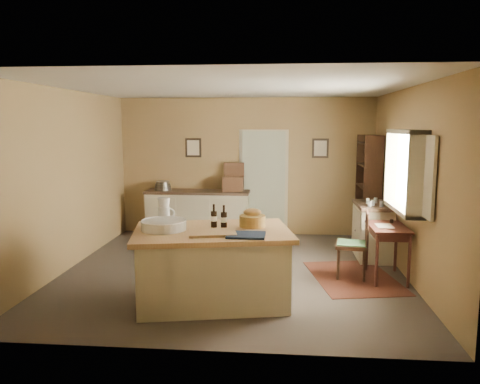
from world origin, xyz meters
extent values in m
plane|color=#4F443D|center=(0.00, 0.00, 0.00)|extent=(5.00, 5.00, 0.00)
cube|color=olive|center=(0.00, 2.50, 1.35)|extent=(5.00, 0.10, 2.70)
cube|color=olive|center=(0.00, -2.50, 1.35)|extent=(5.00, 0.10, 2.70)
cube|color=olive|center=(-2.50, 0.00, 1.35)|extent=(0.10, 5.00, 2.70)
cube|color=olive|center=(2.50, 0.00, 1.35)|extent=(0.10, 5.00, 2.70)
plane|color=silver|center=(0.00, 0.00, 2.70)|extent=(5.00, 5.00, 0.00)
cube|color=#AFB59B|center=(0.35, 2.47, 1.05)|extent=(0.97, 0.06, 2.11)
cube|color=black|center=(-1.05, 2.48, 1.72)|extent=(0.32, 0.02, 0.38)
cube|color=beige|center=(-1.05, 2.47, 1.72)|extent=(0.24, 0.01, 0.30)
cube|color=black|center=(1.45, 2.48, 1.72)|extent=(0.32, 0.02, 0.38)
cube|color=beige|center=(1.45, 2.47, 1.72)|extent=(0.24, 0.01, 0.30)
cube|color=#C3B899|center=(2.38, -0.20, 1.02)|extent=(0.25, 1.32, 0.06)
cube|color=#C3B899|center=(2.38, -0.20, 2.08)|extent=(0.25, 1.32, 0.06)
cube|color=white|center=(2.50, -0.20, 1.55)|extent=(0.01, 1.20, 1.00)
cube|color=#C3B899|center=(2.46, -1.02, 1.55)|extent=(0.04, 0.35, 1.00)
cube|color=#C3B899|center=(2.46, 0.62, 1.55)|extent=(0.04, 0.35, 1.00)
cube|color=#C3B899|center=(-0.13, -1.23, 0.42)|extent=(1.92, 1.40, 0.85)
cube|color=#9F7950|center=(-0.13, -1.23, 0.88)|extent=(2.07, 1.56, 0.06)
cylinder|color=white|center=(-0.71, -1.28, 0.96)|extent=(0.54, 0.54, 0.11)
cube|color=#9F7950|center=(-0.09, -1.45, 0.92)|extent=(0.61, 0.48, 0.03)
cube|color=black|center=(0.31, -1.52, 0.92)|extent=(0.44, 0.35, 0.02)
cylinder|color=brown|center=(0.34, -0.99, 0.98)|extent=(0.33, 0.33, 0.14)
cylinder|color=black|center=(-0.13, -1.08, 1.05)|extent=(0.08, 0.08, 0.29)
cylinder|color=black|center=(0.00, -1.13, 1.05)|extent=(0.08, 0.08, 0.29)
cube|color=#C3B899|center=(-0.92, 2.20, 0.42)|extent=(1.98, 0.54, 0.85)
cube|color=#332319|center=(-0.92, 2.20, 0.88)|extent=(2.02, 0.57, 0.05)
cube|color=#492D1C|center=(-0.23, 2.20, 1.04)|extent=(0.40, 0.30, 0.28)
cylinder|color=#59544F|center=(-1.61, 2.20, 0.99)|extent=(0.34, 0.34, 0.18)
cube|color=#54221A|center=(1.75, -0.15, 0.00)|extent=(1.37, 1.77, 0.01)
cube|color=#371813|center=(2.20, -0.15, 0.75)|extent=(0.50, 0.82, 0.03)
cube|color=#371813|center=(2.20, -0.15, 0.68)|extent=(0.44, 0.76, 0.10)
cube|color=silver|center=(2.15, -0.15, 0.77)|extent=(0.22, 0.30, 0.01)
cylinder|color=black|center=(2.30, 0.08, 0.79)|extent=(0.05, 0.05, 0.05)
cylinder|color=#371813|center=(1.99, -0.52, 0.36)|extent=(0.04, 0.04, 0.72)
cylinder|color=#371813|center=(2.41, -0.52, 0.36)|extent=(0.04, 0.04, 0.72)
cylinder|color=#371813|center=(1.99, 0.22, 0.36)|extent=(0.04, 0.04, 0.72)
cylinder|color=#371813|center=(2.41, 0.22, 0.36)|extent=(0.04, 0.04, 0.72)
cube|color=#C3B899|center=(2.20, 0.94, 0.42)|extent=(0.51, 0.92, 0.85)
cube|color=#332319|center=(2.20, 0.94, 0.88)|extent=(0.54, 0.96, 0.05)
cylinder|color=silver|center=(2.17, 0.80, 0.95)|extent=(0.22, 0.22, 0.09)
cube|color=black|center=(2.31, 1.57, 0.99)|extent=(0.34, 0.04, 1.99)
cube|color=black|center=(2.31, 2.43, 0.99)|extent=(0.34, 0.04, 1.99)
cube|color=black|center=(2.47, 2.00, 0.99)|extent=(0.02, 0.89, 1.99)
cube|color=black|center=(2.31, 2.00, 0.05)|extent=(0.34, 0.85, 0.03)
cube|color=black|center=(2.31, 2.00, 0.55)|extent=(0.34, 0.85, 0.03)
cube|color=black|center=(2.31, 2.00, 1.04)|extent=(0.34, 0.85, 0.03)
cube|color=black|center=(2.31, 2.00, 1.44)|extent=(0.34, 0.85, 0.03)
cube|color=black|center=(2.31, 2.00, 1.84)|extent=(0.34, 0.85, 0.03)
cylinder|color=white|center=(2.31, 2.00, 1.10)|extent=(0.12, 0.12, 0.11)
camera|label=1|loc=(0.70, -6.72, 2.17)|focal=35.00mm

